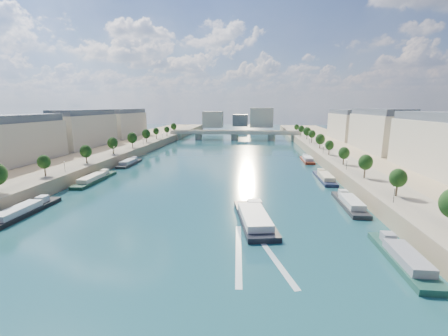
# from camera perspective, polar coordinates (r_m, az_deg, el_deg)

# --- Properties ---
(ground) EXTENTS (700.00, 700.00, 0.00)m
(ground) POSITION_cam_1_polar(r_m,az_deg,el_deg) (135.95, -1.52, -0.67)
(ground) COLOR #0C2C38
(ground) RESTS_ON ground
(quay_left) EXTENTS (44.00, 520.00, 5.00)m
(quay_left) POSITION_cam_1_polar(r_m,az_deg,el_deg) (161.09, -27.85, 0.82)
(quay_left) COLOR #9E8460
(quay_left) RESTS_ON ground
(quay_right) EXTENTS (44.00, 520.00, 5.00)m
(quay_right) POSITION_cam_1_polar(r_m,az_deg,el_deg) (145.27, 27.92, -0.24)
(quay_right) COLOR #9E8460
(quay_right) RESTS_ON ground
(pave_left) EXTENTS (14.00, 520.00, 0.10)m
(pave_left) POSITION_cam_1_polar(r_m,az_deg,el_deg) (152.90, -23.25, 1.69)
(pave_left) COLOR gray
(pave_left) RESTS_ON quay_left
(pave_right) EXTENTS (14.00, 520.00, 0.10)m
(pave_right) POSITION_cam_1_polar(r_m,az_deg,el_deg) (139.80, 22.33, 0.90)
(pave_right) COLOR gray
(pave_right) RESTS_ON quay_right
(trees_left) EXTENTS (4.80, 268.80, 8.26)m
(trees_left) POSITION_cam_1_polar(r_m,az_deg,el_deg) (152.92, -22.40, 3.82)
(trees_left) COLOR #382B1E
(trees_left) RESTS_ON ground
(trees_right) EXTENTS (4.80, 268.80, 8.26)m
(trees_right) POSITION_cam_1_polar(r_m,az_deg,el_deg) (147.95, 20.67, 3.71)
(trees_right) COLOR #382B1E
(trees_right) RESTS_ON ground
(lamps_left) EXTENTS (0.36, 200.36, 4.28)m
(lamps_left) POSITION_cam_1_polar(r_m,az_deg,el_deg) (141.69, -23.67, 2.05)
(lamps_left) COLOR black
(lamps_left) RESTS_ON ground
(lamps_right) EXTENTS (0.36, 200.36, 4.28)m
(lamps_right) POSITION_cam_1_polar(r_m,az_deg,el_deg) (142.90, 20.12, 2.40)
(lamps_right) COLOR black
(lamps_right) RESTS_ON ground
(buildings_left) EXTENTS (16.00, 226.00, 23.20)m
(buildings_left) POSITION_cam_1_polar(r_m,az_deg,el_deg) (176.58, -29.70, 6.07)
(buildings_left) COLOR #BCB191
(buildings_left) RESTS_ON ground
(buildings_right) EXTENTS (16.00, 226.00, 23.20)m
(buildings_right) POSITION_cam_1_polar(r_m,az_deg,el_deg) (159.56, 31.15, 5.47)
(buildings_right) COLOR #BCB191
(buildings_right) RESTS_ON ground
(skyline) EXTENTS (79.00, 42.00, 22.00)m
(skyline) POSITION_cam_1_polar(r_m,az_deg,el_deg) (351.78, 3.54, 9.36)
(skyline) COLOR #BCB191
(skyline) RESTS_ON ground
(bridge) EXTENTS (112.00, 12.00, 8.15)m
(bridge) POSITION_cam_1_polar(r_m,az_deg,el_deg) (263.70, 2.05, 6.50)
(bridge) COLOR #C1B79E
(bridge) RESTS_ON ground
(tour_barge) EXTENTS (12.07, 27.28, 3.68)m
(tour_barge) POSITION_cam_1_polar(r_m,az_deg,el_deg) (78.42, 5.81, -9.45)
(tour_barge) COLOR black
(tour_barge) RESTS_ON ground
(wake) EXTENTS (12.12, 26.03, 0.04)m
(wake) POSITION_cam_1_polar(r_m,az_deg,el_deg) (63.62, 5.78, -15.67)
(wake) COLOR silver
(wake) RESTS_ON ground
(moored_barges_left) EXTENTS (5.00, 159.64, 3.60)m
(moored_barges_left) POSITION_cam_1_polar(r_m,az_deg,el_deg) (100.59, -33.17, -6.64)
(moored_barges_left) COLOR #1E1C3E
(moored_barges_left) RESTS_ON ground
(moored_barges_right) EXTENTS (5.00, 163.55, 3.60)m
(moored_barges_right) POSITION_cam_1_polar(r_m,az_deg,el_deg) (94.93, 23.17, -6.65)
(moored_barges_right) COLOR black
(moored_barges_right) RESTS_ON ground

